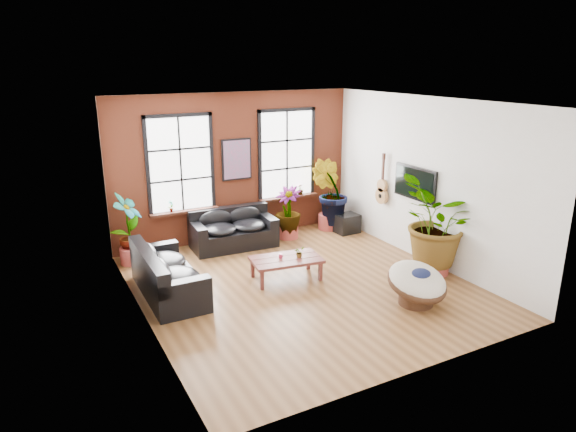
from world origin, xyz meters
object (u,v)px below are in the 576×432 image
(sofa_left, at_px, (165,275))
(papasan_chair, at_px, (417,283))
(sofa_back, at_px, (233,230))
(coffee_table, at_px, (286,261))

(sofa_left, bearing_deg, papasan_chair, -122.77)
(sofa_back, height_order, sofa_left, sofa_back)
(sofa_back, distance_m, papasan_chair, 4.67)
(coffee_table, relative_size, papasan_chair, 1.30)
(papasan_chair, bearing_deg, sofa_back, 110.20)
(sofa_back, distance_m, coffee_table, 2.26)
(sofa_back, relative_size, coffee_table, 1.35)
(sofa_back, relative_size, papasan_chair, 1.76)
(sofa_left, distance_m, papasan_chair, 4.58)
(coffee_table, bearing_deg, sofa_back, 103.39)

